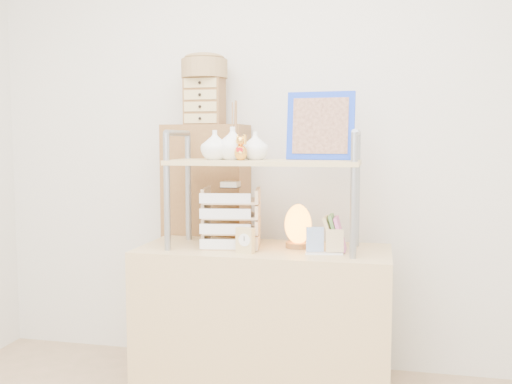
# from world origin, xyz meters

# --- Properties ---
(room_shell) EXTENTS (3.42, 3.41, 2.61)m
(room_shell) POSITION_xyz_m (0.00, 0.39, 1.69)
(room_shell) COLOR silver
(room_shell) RESTS_ON ground
(desk) EXTENTS (1.20, 0.50, 0.75)m
(desk) POSITION_xyz_m (0.00, 1.20, 0.38)
(desk) COLOR tan
(desk) RESTS_ON ground
(cabinet) EXTENTS (0.46, 0.26, 1.35)m
(cabinet) POSITION_xyz_m (-0.40, 1.57, 0.68)
(cabinet) COLOR brown
(cabinet) RESTS_ON ground
(hutch) EXTENTS (0.90, 0.34, 0.75)m
(hutch) POSITION_xyz_m (-0.02, 1.21, 1.19)
(hutch) COLOR gray
(hutch) RESTS_ON desk
(letter_tray) EXTENTS (0.30, 0.28, 0.32)m
(letter_tray) POSITION_xyz_m (-0.16, 1.20, 0.88)
(letter_tray) COLOR #D5AF7F
(letter_tray) RESTS_ON desk
(salt_lamp) EXTENTS (0.14, 0.13, 0.21)m
(salt_lamp) POSITION_xyz_m (0.16, 1.25, 0.86)
(salt_lamp) COLOR brown
(salt_lamp) RESTS_ON desk
(desk_clock) EXTENTS (0.09, 0.06, 0.12)m
(desk_clock) POSITION_xyz_m (-0.06, 1.06, 0.81)
(desk_clock) COLOR tan
(desk_clock) RESTS_ON desk
(postcard_stand) EXTENTS (0.18, 0.08, 0.12)m
(postcard_stand) POSITION_xyz_m (0.30, 1.12, 0.79)
(postcard_stand) COLOR white
(postcard_stand) RESTS_ON desk
(drawer_chest) EXTENTS (0.20, 0.16, 0.25)m
(drawer_chest) POSITION_xyz_m (-0.40, 1.55, 1.48)
(drawer_chest) COLOR brown
(drawer_chest) RESTS_ON cabinet
(woven_basket) EXTENTS (0.25, 0.25, 0.10)m
(woven_basket) POSITION_xyz_m (-0.40, 1.55, 1.65)
(woven_basket) COLOR olive
(woven_basket) RESTS_ON drawer_chest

